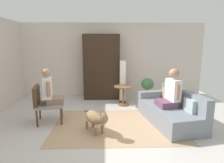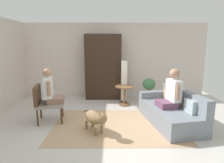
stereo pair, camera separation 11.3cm
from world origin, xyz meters
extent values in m
plane|color=beige|center=(0.00, 0.00, 0.00)|extent=(7.25, 7.25, 0.00)
cube|color=silver|center=(0.00, 2.67, 1.28)|extent=(6.64, 0.12, 2.56)
cube|color=tan|center=(0.12, -0.02, 0.00)|extent=(2.86, 1.96, 0.01)
cube|color=slate|center=(1.34, 0.10, 0.20)|extent=(1.19, 1.91, 0.40)
cube|color=slate|center=(1.68, 0.16, 0.58)|extent=(0.51, 1.78, 0.37)
cube|color=slate|center=(1.19, 0.88, 0.48)|extent=(0.89, 0.34, 0.17)
cube|color=#9EB2B7|center=(1.63, -0.30, 0.54)|extent=(0.16, 0.33, 0.28)
cube|color=tan|center=(1.54, 0.18, 0.54)|extent=(0.16, 0.34, 0.28)
cube|color=tan|center=(1.45, 0.66, 0.54)|extent=(0.15, 0.31, 0.28)
cylinder|color=#4C331E|center=(-1.26, 0.51, 0.20)|extent=(0.04, 0.04, 0.39)
cylinder|color=#4C331E|center=(-1.16, 0.04, 0.20)|extent=(0.04, 0.04, 0.39)
cylinder|color=#4C331E|center=(-1.76, 0.40, 0.20)|extent=(0.04, 0.04, 0.39)
cylinder|color=#4C331E|center=(-1.67, -0.06, 0.20)|extent=(0.04, 0.04, 0.39)
cube|color=gray|center=(-1.46, 0.22, 0.42)|extent=(0.72, 0.69, 0.06)
cube|color=#4C331E|center=(-1.73, 0.17, 0.67)|extent=(0.20, 0.58, 0.43)
cube|color=#69405A|center=(1.25, 0.08, 0.47)|extent=(0.46, 0.48, 0.14)
cube|color=white|center=(1.41, 0.11, 0.79)|extent=(0.26, 0.45, 0.49)
sphere|color=#A57A60|center=(1.41, 0.11, 1.17)|extent=(0.23, 0.23, 0.23)
cylinder|color=#A57A60|center=(1.41, -0.14, 0.81)|extent=(0.08, 0.08, 0.34)
cylinder|color=#A57A60|center=(1.32, 0.35, 0.81)|extent=(0.08, 0.08, 0.34)
cube|color=#876555|center=(-1.33, 0.25, 0.52)|extent=(0.44, 0.45, 0.14)
cube|color=white|center=(-1.48, 0.22, 0.83)|extent=(0.25, 0.41, 0.47)
sphere|color=#A57A60|center=(-1.48, 0.22, 1.18)|extent=(0.19, 0.19, 0.19)
cylinder|color=#A57A60|center=(-1.49, 0.45, 0.85)|extent=(0.08, 0.08, 0.33)
cylinder|color=#A57A60|center=(-1.40, 0.00, 0.85)|extent=(0.08, 0.08, 0.33)
cylinder|color=brown|center=(0.39, 1.44, 0.58)|extent=(0.57, 0.57, 0.02)
cylinder|color=brown|center=(0.39, 1.44, 0.28)|extent=(0.06, 0.06, 0.56)
cylinder|color=brown|center=(0.39, 1.44, 0.01)|extent=(0.34, 0.34, 0.03)
ellipsoid|color=olive|center=(-0.39, -0.33, 0.32)|extent=(0.51, 0.58, 0.27)
sphere|color=olive|center=(-0.20, -0.59, 0.39)|extent=(0.21, 0.21, 0.21)
cone|color=olive|center=(-0.16, -0.56, 0.50)|extent=(0.06, 0.06, 0.06)
cone|color=olive|center=(-0.24, -0.62, 0.50)|extent=(0.06, 0.06, 0.06)
cylinder|color=olive|center=(-0.58, -0.05, 0.36)|extent=(0.13, 0.17, 0.10)
cylinder|color=olive|center=(-0.22, -0.43, 0.09)|extent=(0.06, 0.06, 0.18)
cylinder|color=olive|center=(-0.35, -0.52, 0.09)|extent=(0.06, 0.06, 0.18)
cylinder|color=olive|center=(-0.42, -0.13, 0.09)|extent=(0.06, 0.06, 0.18)
cylinder|color=olive|center=(-0.55, -0.22, 0.09)|extent=(0.06, 0.06, 0.18)
cylinder|color=#996047|center=(1.15, 1.57, 0.13)|extent=(0.32, 0.32, 0.26)
cylinder|color=brown|center=(1.15, 1.57, 0.36)|extent=(0.03, 0.03, 0.20)
ellipsoid|color=#407446|center=(1.15, 1.57, 0.62)|extent=(0.40, 0.40, 0.36)
cube|color=#4C4742|center=(0.39, 1.75, 0.03)|extent=(0.20, 0.20, 0.06)
cube|color=white|center=(0.39, 1.75, 0.69)|extent=(0.18, 0.18, 1.27)
cube|color=black|center=(-0.28, 2.26, 1.07)|extent=(1.19, 0.56, 2.15)
camera|label=1|loc=(-0.14, -3.99, 1.79)|focal=29.79mm
camera|label=2|loc=(-0.02, -3.99, 1.79)|focal=29.79mm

